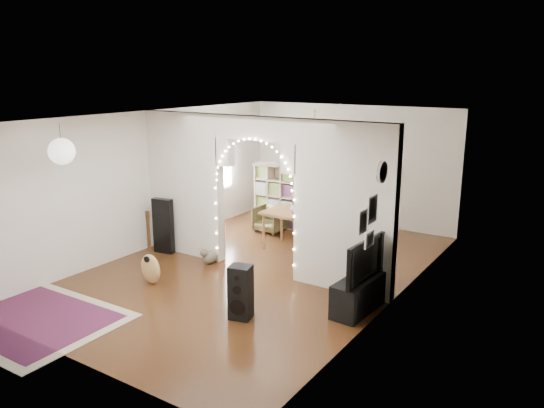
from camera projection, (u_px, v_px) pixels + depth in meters
The scene contains 25 objects.
floor at pixel (258, 269), 9.43m from camera, with size 7.50×7.50×0.00m, color black.
ceiling at pixel (257, 116), 8.78m from camera, with size 5.00×7.50×0.02m, color white.
wall_back at pixel (350, 164), 12.15m from camera, with size 5.00×0.02×2.70m, color silver.
wall_front at pixel (70, 257), 6.06m from camera, with size 5.00×0.02×2.70m, color silver.
wall_left at pixel (153, 180), 10.44m from camera, with size 0.02×7.50×2.70m, color silver.
wall_right at pixel (397, 216), 7.78m from camera, with size 0.02×7.50×2.70m, color silver.
divider_wall at pixel (257, 191), 9.09m from camera, with size 5.00×0.20×2.70m.
fairy_lights at pixel (253, 185), 8.95m from camera, with size 1.64×0.04×1.60m, color #FFEABF, non-canonical shape.
window at pixel (212, 160), 11.84m from camera, with size 0.04×1.20×1.40m, color white.
wall_clock at pixel (383, 172), 7.12m from camera, with size 0.31×0.31×0.03m, color white.
picture_frames at pixel (369, 222), 6.94m from camera, with size 0.02×0.50×0.70m, color white, non-canonical shape.
paper_lantern at pixel (62, 151), 7.95m from camera, with size 0.40×0.40×0.40m, color white.
ceiling_fan at pixel (314, 124), 10.48m from camera, with size 1.10×1.10×0.30m, color #D48A46, non-canonical shape.
area_rug at pixel (29, 319), 7.52m from camera, with size 2.54×1.90×0.02m, color maroon.
guitar_case at pixel (163, 226), 10.18m from camera, with size 0.41×0.14×1.07m, color black.
acoustic_guitar at pixel (150, 257), 8.68m from camera, with size 0.44×0.21×1.05m.
tabby_cat at pixel (209, 257), 9.66m from camera, with size 0.26×0.51×0.34m.
floor_speaker at pixel (241, 292), 7.46m from camera, with size 0.36×0.33×0.78m.
media_console at pixel (358, 295), 7.71m from camera, with size 0.40×1.00×0.50m, color black.
tv at pixel (359, 259), 7.58m from camera, with size 1.07×0.14×0.62m, color black.
bookcase at pixel (284, 196), 11.80m from camera, with size 1.40×0.35×1.44m, color #C5AF8F.
dining_table at pixel (295, 216), 10.32m from camera, with size 1.22×0.83×0.76m.
flower_vase at pixel (295, 208), 10.28m from camera, with size 0.18×0.18×0.19m, color white.
dining_chair_left at pixel (270, 219), 11.59m from camera, with size 0.60×0.62×0.56m, color brown.
dining_chair_right at pixel (331, 224), 11.28m from camera, with size 0.56×0.58×0.52m, color brown.
Camera 1 is at (5.08, -7.28, 3.41)m, focal length 35.00 mm.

